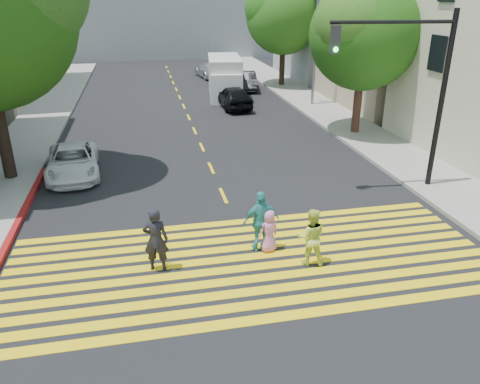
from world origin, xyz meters
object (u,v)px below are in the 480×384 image
object	(u,v)px
pedestrian_woman	(311,237)
traffic_signal	(413,78)
pedestrian_child	(269,231)
white_sedan	(73,161)
dark_car_near	(234,97)
silver_car	(210,70)
white_van	(225,78)
pedestrian_man	(156,240)
tree_right_near	(365,28)
pedestrian_extra	(261,221)
dark_car_parked	(246,81)
tree_right_far	(285,11)

from	to	relation	value
pedestrian_woman	traffic_signal	xyz separation A→B (m)	(5.12, 4.38, 3.35)
pedestrian_child	white_sedan	xyz separation A→B (m)	(-6.20, 7.52, -0.05)
dark_car_near	silver_car	xyz separation A→B (m)	(0.23, 11.94, -0.07)
white_sedan	white_van	size ratio (longest dim) A/B	0.72
pedestrian_man	white_sedan	xyz separation A→B (m)	(-3.01, 7.87, -0.31)
white_sedan	tree_right_near	bearing A→B (deg)	8.74
white_van	traffic_signal	size ratio (longest dim) A/B	0.93
pedestrian_woman	dark_car_near	bearing A→B (deg)	-80.28
pedestrian_man	pedestrian_extra	world-z (taller)	pedestrian_extra
pedestrian_man	silver_car	world-z (taller)	pedestrian_man
pedestrian_man	traffic_signal	size ratio (longest dim) A/B	0.28
pedestrian_woman	dark_car_parked	distance (m)	25.10
pedestrian_child	dark_car_parked	size ratio (longest dim) A/B	0.32
tree_right_far	dark_car_parked	world-z (taller)	tree_right_far
traffic_signal	pedestrian_man	bearing A→B (deg)	-151.97
white_sedan	silver_car	bearing A→B (deg)	63.48
pedestrian_child	tree_right_far	bearing A→B (deg)	-127.90
pedestrian_man	pedestrian_extra	distance (m)	3.03
tree_right_near	silver_car	world-z (taller)	tree_right_near
pedestrian_woman	dark_car_parked	world-z (taller)	pedestrian_woman
white_van	traffic_signal	xyz separation A→B (m)	(3.43, -18.17, 2.88)
tree_right_far	dark_car_near	world-z (taller)	tree_right_far
white_sedan	pedestrian_man	bearing A→B (deg)	-73.82
white_van	tree_right_far	bearing A→B (deg)	38.07
white_van	traffic_signal	bearing A→B (deg)	-71.99
tree_right_far	pedestrian_woman	bearing A→B (deg)	-105.03
tree_right_near	traffic_signal	bearing A→B (deg)	-102.54
tree_right_far	pedestrian_man	xyz separation A→B (m)	(-11.01, -25.10, -4.69)
dark_car_near	white_van	size ratio (longest dim) A/B	0.70
tree_right_far	white_sedan	distance (m)	22.77
tree_right_far	white_van	bearing A→B (deg)	-149.24
tree_right_far	white_sedan	bearing A→B (deg)	-129.14
white_van	pedestrian_man	bearing A→B (deg)	-97.48
pedestrian_woman	pedestrian_child	xyz separation A→B (m)	(-0.93, 0.90, -0.18)
pedestrian_child	dark_car_parked	xyz separation A→B (m)	(4.69, 23.91, 0.03)
tree_right_near	pedestrian_woman	size ratio (longest dim) A/B	4.77
pedestrian_woman	dark_car_near	size ratio (longest dim) A/B	0.39
white_van	tree_right_near	bearing A→B (deg)	-57.51
pedestrian_woman	white_van	size ratio (longest dim) A/B	0.27
pedestrian_woman	pedestrian_man	bearing A→B (deg)	6.88
pedestrian_man	pedestrian_child	distance (m)	3.22
pedestrian_man	traffic_signal	xyz separation A→B (m)	(9.24, 3.83, 3.27)
tree_right_near	silver_car	bearing A→B (deg)	104.44
tree_right_near	white_sedan	size ratio (longest dim) A/B	1.82
pedestrian_man	white_van	world-z (taller)	white_van
pedestrian_man	dark_car_parked	world-z (taller)	pedestrian_man
tree_right_near	dark_car_parked	size ratio (longest dim) A/B	1.93
traffic_signal	pedestrian_extra	bearing A→B (deg)	-146.26
pedestrian_man	dark_car_parked	distance (m)	25.51
pedestrian_extra	white_van	size ratio (longest dim) A/B	0.30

